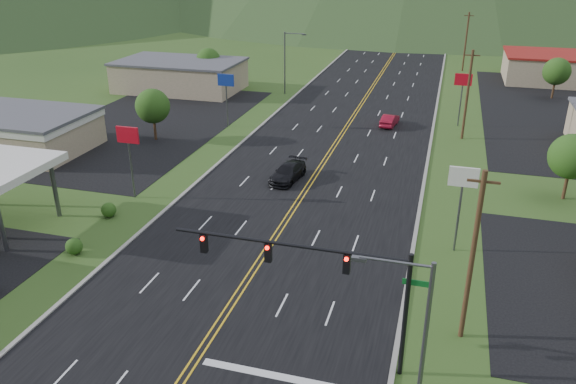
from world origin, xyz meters
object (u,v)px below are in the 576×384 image
(car_red_far, at_px, (390,120))
(streetlight_west, at_px, (287,59))
(streetlight_east, at_px, (416,342))
(traffic_signal, at_px, (326,273))
(car_dark_mid, at_px, (288,173))

(car_red_far, bearing_deg, streetlight_west, -29.54)
(streetlight_east, distance_m, streetlight_west, 64.21)
(traffic_signal, relative_size, streetlight_east, 1.46)
(car_dark_mid, bearing_deg, streetlight_west, 113.80)
(traffic_signal, height_order, streetlight_east, streetlight_east)
(traffic_signal, distance_m, streetlight_east, 6.17)
(traffic_signal, xyz_separation_m, car_dark_mid, (-8.66, 23.43, -4.57))
(streetlight_east, relative_size, streetlight_west, 1.00)
(traffic_signal, relative_size, streetlight_west, 1.46)
(traffic_signal, distance_m, streetlight_west, 58.88)
(streetlight_east, height_order, streetlight_west, same)
(streetlight_east, xyz_separation_m, car_dark_mid, (-13.36, 27.43, -4.42))
(streetlight_west, xyz_separation_m, car_red_far, (16.62, -12.38, -4.47))
(traffic_signal, height_order, car_dark_mid, traffic_signal)
(streetlight_east, distance_m, car_dark_mid, 30.83)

